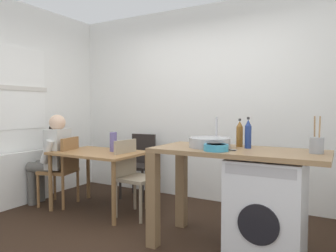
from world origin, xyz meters
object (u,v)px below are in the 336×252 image
(vase, at_px, (113,142))
(seated_person, at_px, (52,154))
(mixing_bowl, at_px, (216,147))
(bottle_tall_green, at_px, (240,134))
(bottle_squat_brown, at_px, (248,134))
(dining_table, at_px, (99,159))
(chair_person_seat, at_px, (63,167))
(utensil_crock, at_px, (317,145))
(chair_spare_by_wall, at_px, (140,162))
(washing_machine, at_px, (267,208))
(chair_opposite, at_px, (132,173))

(vase, bearing_deg, seated_person, -165.37)
(seated_person, relative_size, mixing_bowl, 5.69)
(mixing_bowl, bearing_deg, bottle_tall_green, 76.96)
(seated_person, bearing_deg, bottle_squat_brown, -106.33)
(dining_table, xyz_separation_m, bottle_tall_green, (1.82, -0.09, 0.40))
(bottle_squat_brown, bearing_deg, mixing_bowl, -122.18)
(dining_table, xyz_separation_m, chair_person_seat, (-0.55, -0.08, -0.14))
(bottle_squat_brown, distance_m, utensil_crock, 0.57)
(dining_table, height_order, bottle_squat_brown, bottle_squat_brown)
(utensil_crock, relative_size, vase, 1.23)
(chair_spare_by_wall, bearing_deg, bottle_squat_brown, 147.81)
(seated_person, xyz_separation_m, washing_machine, (2.82, -0.15, -0.24))
(dining_table, xyz_separation_m, mixing_bowl, (1.73, -0.47, 0.31))
(dining_table, xyz_separation_m, chair_opposite, (0.48, 0.05, -0.14))
(seated_person, bearing_deg, mixing_bowl, -113.49)
(bottle_tall_green, xyz_separation_m, mixing_bowl, (-0.09, -0.38, -0.09))
(washing_machine, bearing_deg, mixing_bowl, -152.95)
(bottle_tall_green, bearing_deg, mixing_bowl, -103.04)
(bottle_tall_green, distance_m, bottle_squat_brown, 0.13)
(seated_person, distance_m, bottle_tall_green, 2.55)
(chair_opposite, bearing_deg, dining_table, -81.10)
(dining_table, height_order, chair_person_seat, chair_person_seat)
(bottle_squat_brown, relative_size, utensil_crock, 0.95)
(washing_machine, height_order, bottle_squat_brown, bottle_squat_brown)
(utensil_crock, bearing_deg, vase, 172.08)
(chair_opposite, bearing_deg, utensil_crock, 84.62)
(bottle_tall_green, bearing_deg, seated_person, -179.29)
(chair_person_seat, height_order, mixing_bowl, mixing_bowl)
(bottle_tall_green, height_order, utensil_crock, utensil_crock)
(seated_person, bearing_deg, chair_person_seat, -90.00)
(washing_machine, bearing_deg, chair_spare_by_wall, 152.52)
(chair_opposite, relative_size, bottle_tall_green, 3.40)
(washing_machine, height_order, utensil_crock, utensil_crock)
(dining_table, distance_m, washing_machine, 2.14)
(dining_table, xyz_separation_m, vase, (0.15, 0.10, 0.22))
(bottle_squat_brown, xyz_separation_m, vase, (-1.77, 0.27, -0.19))
(washing_machine, xyz_separation_m, vase, (-1.96, 0.38, 0.43))
(chair_person_seat, distance_m, washing_machine, 2.67)
(utensil_crock, distance_m, vase, 2.36)
(dining_table, distance_m, bottle_squat_brown, 1.97)
(seated_person, xyz_separation_m, bottle_squat_brown, (2.62, -0.05, 0.38))
(chair_spare_by_wall, relative_size, seated_person, 0.75)
(chair_spare_by_wall, xyz_separation_m, vase, (0.06, -0.67, 0.35))
(chair_opposite, bearing_deg, washing_machine, 81.12)
(chair_spare_by_wall, relative_size, mixing_bowl, 4.27)
(dining_table, bearing_deg, mixing_bowl, -15.36)
(chair_spare_by_wall, xyz_separation_m, washing_machine, (2.02, -1.05, -0.08))
(seated_person, height_order, bottle_squat_brown, bottle_squat_brown)
(bottle_tall_green, bearing_deg, vase, 173.45)
(bottle_squat_brown, distance_m, vase, 1.80)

